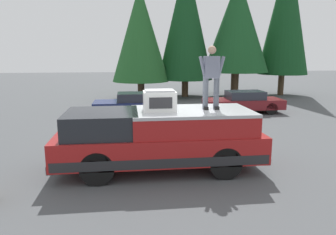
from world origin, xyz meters
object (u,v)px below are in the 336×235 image
Objects in this scene: pickup_truck at (160,139)px; parked_car_maroon at (243,102)px; person_on_truck_bed at (211,76)px; compressor_unit at (160,101)px; parked_car_navy at (135,104)px.

parked_car_maroon is at bearing -33.39° from pickup_truck.
parked_car_maroon is (7.92, -3.85, -1.97)m from person_on_truck_bed.
pickup_truck is at bearing 146.61° from parked_car_maroon.
compressor_unit is at bearing 146.84° from parked_car_maroon.
parked_car_navy is (7.88, 1.90, -1.97)m from person_on_truck_bed.
compressor_unit is at bearing -176.45° from parked_car_navy.
pickup_truck is 6.60× the size of compressor_unit.
parked_car_maroon is at bearing -25.89° from person_on_truck_bed.
compressor_unit is 1.54m from person_on_truck_bed.
person_on_truck_bed reaches higher than parked_car_maroon.
parked_car_maroon and parked_car_navy have the same top height.
parked_car_navy is at bearing 3.58° from pickup_truck.
person_on_truck_bed is 8.34m from parked_car_navy.
pickup_truck is 3.28× the size of person_on_truck_bed.
person_on_truck_bed is at bearing -85.29° from compressor_unit.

